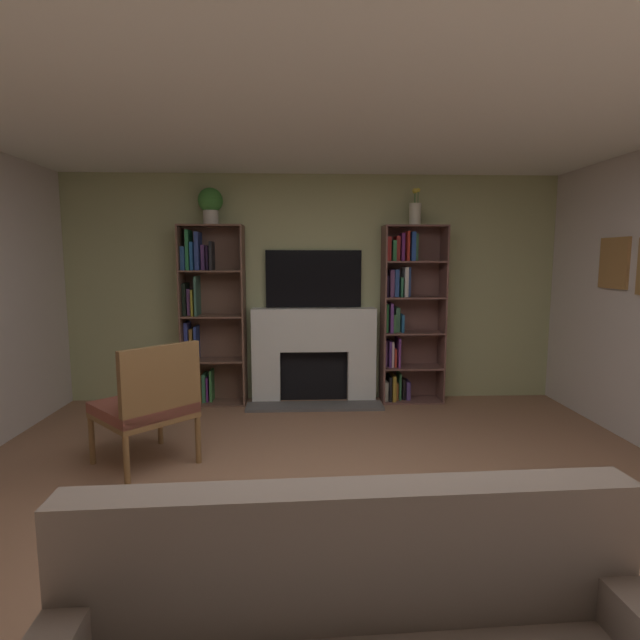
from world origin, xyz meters
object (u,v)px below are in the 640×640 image
(tv, at_px, (314,279))
(vase_with_flowers, at_px, (415,212))
(fireplace, at_px, (314,352))
(bookshelf_right, at_px, (405,313))
(bookshelf_left, at_px, (206,316))
(armchair, at_px, (149,403))
(potted_plant, at_px, (210,203))

(tv, bearing_deg, vase_with_flowers, -6.18)
(fireplace, height_order, vase_with_flowers, vase_with_flowers)
(tv, distance_m, vase_with_flowers, 1.32)
(vase_with_flowers, bearing_deg, bookshelf_right, 159.61)
(bookshelf_left, distance_m, armchair, 1.77)
(potted_plant, relative_size, armchair, 0.40)
(tv, distance_m, bookshelf_left, 1.25)
(bookshelf_right, bearing_deg, vase_with_flowers, -20.39)
(bookshelf_right, xyz_separation_m, potted_plant, (-2.12, -0.03, 1.19))
(vase_with_flowers, height_order, armchair, vase_with_flowers)
(fireplace, height_order, bookshelf_right, bookshelf_right)
(bookshelf_left, xyz_separation_m, armchair, (-0.13, -1.70, -0.48))
(tv, bearing_deg, fireplace, -90.00)
(bookshelf_left, height_order, bookshelf_right, same)
(fireplace, bearing_deg, tv, 90.00)
(bookshelf_right, bearing_deg, fireplace, 179.90)
(potted_plant, height_order, vase_with_flowers, vase_with_flowers)
(fireplace, height_order, potted_plant, potted_plant)
(fireplace, distance_m, tv, 0.82)
(bookshelf_left, bearing_deg, potted_plant, -21.65)
(bookshelf_right, bearing_deg, tv, 175.03)
(bookshelf_left, bearing_deg, bookshelf_right, -0.06)
(tv, bearing_deg, bookshelf_right, -4.97)
(fireplace, xyz_separation_m, potted_plant, (-1.10, -0.03, 1.63))
(vase_with_flowers, xyz_separation_m, armchair, (-2.42, -1.67, -1.60))
(bookshelf_right, height_order, armchair, bookshelf_right)
(tv, xyz_separation_m, vase_with_flowers, (1.10, -0.12, 0.72))
(bookshelf_left, height_order, vase_with_flowers, vase_with_flowers)
(fireplace, relative_size, tv, 1.39)
(armchair, bearing_deg, potted_plant, 82.54)
(armchair, bearing_deg, bookshelf_right, 36.08)
(fireplace, distance_m, armchair, 2.15)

